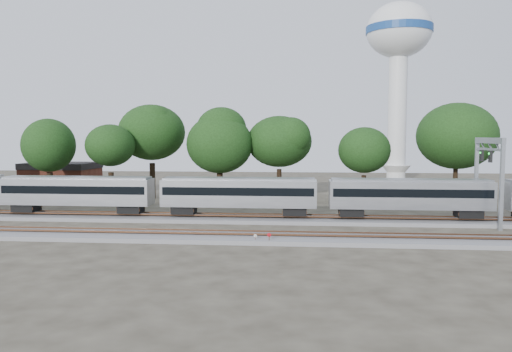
{
  "coord_description": "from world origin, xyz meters",
  "views": [
    {
      "loc": [
        10.05,
        -48.16,
        9.37
      ],
      "look_at": [
        5.43,
        5.0,
        5.04
      ],
      "focal_mm": 35.0,
      "sensor_mm": 36.0,
      "label": 1
    }
  ],
  "objects": [
    {
      "name": "ground",
      "position": [
        0.0,
        0.0,
        0.0
      ],
      "size": [
        160.0,
        160.0,
        0.0
      ],
      "primitive_type": "plane",
      "color": "#383328",
      "rests_on": "ground"
    },
    {
      "name": "track_far",
      "position": [
        0.0,
        6.0,
        0.21
      ],
      "size": [
        160.0,
        5.0,
        0.73
      ],
      "color": "slate",
      "rests_on": "ground"
    },
    {
      "name": "track_near",
      "position": [
        0.0,
        -4.0,
        0.21
      ],
      "size": [
        160.0,
        5.0,
        0.73
      ],
      "color": "slate",
      "rests_on": "ground"
    },
    {
      "name": "train",
      "position": [
        21.95,
        6.0,
        3.15
      ],
      "size": [
        125.28,
        3.05,
        4.49
      ],
      "color": "silver",
      "rests_on": "ground"
    },
    {
      "name": "switch_stand_red",
      "position": [
        7.52,
        -6.04,
        0.67
      ],
      "size": [
        0.33,
        0.11,
        1.04
      ],
      "rotation": [
        0.0,
        0.0,
        0.24
      ],
      "color": "#512D19",
      "rests_on": "ground"
    },
    {
      "name": "switch_stand_white",
      "position": [
        6.3,
        -5.8,
        0.55
      ],
      "size": [
        0.27,
        0.05,
        0.86
      ],
      "rotation": [
        0.0,
        0.0,
        0.03
      ],
      "color": "#512D19",
      "rests_on": "ground"
    },
    {
      "name": "switch_lever",
      "position": [
        5.27,
        -5.47,
        0.15
      ],
      "size": [
        0.55,
        0.39,
        0.3
      ],
      "primitive_type": "cube",
      "rotation": [
        0.0,
        0.0,
        -0.2
      ],
      "color": "#512D19",
      "rests_on": "ground"
    },
    {
      "name": "water_tower",
      "position": [
        29.1,
        51.98,
        25.94
      ],
      "size": [
        12.65,
        12.65,
        35.01
      ],
      "color": "silver",
      "rests_on": "ground"
    },
    {
      "name": "signal_gantry",
      "position": [
        29.88,
        6.0,
        6.68
      ],
      "size": [
        0.64,
        7.54,
        9.16
      ],
      "color": "gray",
      "rests_on": "ground"
    },
    {
      "name": "brick_building",
      "position": [
        -27.45,
        27.41,
        2.57
      ],
      "size": [
        10.95,
        7.96,
        5.11
      ],
      "rotation": [
        0.0,
        0.0,
        -0.04
      ],
      "color": "brown",
      "rests_on": "ground"
    },
    {
      "name": "tree_1",
      "position": [
        -24.17,
        17.5,
        8.03
      ],
      "size": [
        8.18,
        8.18,
        11.53
      ],
      "color": "black",
      "rests_on": "ground"
    },
    {
      "name": "tree_2",
      "position": [
        -15.73,
        18.16,
        8.02
      ],
      "size": [
        8.17,
        8.17,
        11.51
      ],
      "color": "black",
      "rests_on": "ground"
    },
    {
      "name": "tree_3",
      "position": [
        -11.73,
        24.22,
        9.82
      ],
      "size": [
        9.99,
        9.99,
        14.09
      ],
      "color": "black",
      "rests_on": "ground"
    },
    {
      "name": "tree_4",
      "position": [
        -1.04,
        20.8,
        8.18
      ],
      "size": [
        8.33,
        8.33,
        11.75
      ],
      "color": "black",
      "rests_on": "ground"
    },
    {
      "name": "tree_5",
      "position": [
        7.2,
        23.14,
        8.5
      ],
      "size": [
        8.66,
        8.66,
        12.21
      ],
      "color": "black",
      "rests_on": "ground"
    },
    {
      "name": "tree_6",
      "position": [
        18.84,
        20.45,
        7.39
      ],
      "size": [
        7.53,
        7.53,
        10.62
      ],
      "color": "black",
      "rests_on": "ground"
    },
    {
      "name": "tree_7",
      "position": [
        31.91,
        23.66,
        9.3
      ],
      "size": [
        9.47,
        9.47,
        13.35
      ],
      "color": "black",
      "rests_on": "ground"
    }
  ]
}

